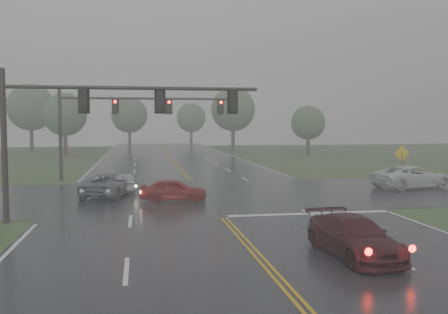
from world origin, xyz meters
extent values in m
cube|color=black|center=(0.00, 20.00, 0.00)|extent=(18.00, 160.00, 0.02)
cube|color=black|center=(0.00, 22.00, 0.00)|extent=(120.00, 14.00, 0.02)
cube|color=silver|center=(4.50, 14.40, 0.00)|extent=(8.50, 0.50, 0.01)
imported|color=#340910|center=(3.29, 6.38, 0.00)|extent=(2.29, 4.90, 1.38)
imported|color=maroon|center=(-2.06, 19.67, 0.00)|extent=(4.10, 2.06, 1.34)
imported|color=#919398|center=(-5.28, 24.06, 0.00)|extent=(2.00, 3.94, 1.24)
imported|color=#595A60|center=(-5.95, 22.48, 0.00)|extent=(3.76, 5.68, 1.45)
imported|color=silver|center=(15.09, 22.77, 0.00)|extent=(6.18, 3.80, 1.60)
cylinder|color=black|center=(-10.20, 14.65, 3.59)|extent=(0.28, 0.28, 7.18)
cylinder|color=black|center=(-10.20, 14.65, 6.38)|extent=(0.18, 0.18, 0.80)
cylinder|color=black|center=(-4.22, 14.65, 6.33)|extent=(11.97, 0.18, 0.18)
cube|color=black|center=(-6.61, 14.65, 5.73)|extent=(0.34, 0.28, 1.05)
cube|color=black|center=(-6.61, 14.81, 5.73)|extent=(0.55, 0.03, 1.25)
cube|color=black|center=(-3.02, 14.65, 5.73)|extent=(0.34, 0.28, 1.05)
cube|color=black|center=(-3.02, 14.81, 5.73)|extent=(0.55, 0.03, 1.25)
cube|color=black|center=(0.57, 14.65, 5.73)|extent=(0.34, 0.28, 1.05)
cube|color=black|center=(0.57, 14.81, 5.73)|extent=(0.55, 0.03, 1.25)
cylinder|color=black|center=(-10.20, 31.51, 3.75)|extent=(0.29, 0.29, 7.51)
cylinder|color=black|center=(-10.20, 31.51, 6.67)|extent=(0.19, 0.19, 0.83)
cylinder|color=black|center=(-3.02, 31.51, 6.62)|extent=(14.37, 0.19, 0.19)
cube|color=black|center=(-5.89, 31.51, 6.00)|extent=(0.35, 0.29, 1.10)
cube|color=black|center=(-5.89, 31.68, 6.00)|extent=(0.57, 0.03, 1.30)
cylinder|color=#FF0C05|center=(-5.89, 31.34, 6.34)|extent=(0.23, 0.06, 0.23)
cube|color=black|center=(-1.58, 31.51, 6.00)|extent=(0.35, 0.29, 1.10)
cube|color=black|center=(-1.58, 31.68, 6.00)|extent=(0.57, 0.03, 1.30)
cylinder|color=#FF0C05|center=(-1.58, 31.34, 6.34)|extent=(0.23, 0.06, 0.23)
cube|color=black|center=(2.73, 31.51, 6.00)|extent=(0.35, 0.29, 1.10)
cube|color=black|center=(2.73, 31.68, 6.00)|extent=(0.57, 0.03, 1.30)
cylinder|color=#FF0C05|center=(2.73, 31.34, 6.34)|extent=(0.23, 0.06, 0.23)
cylinder|color=black|center=(15.36, 24.65, 1.17)|extent=(0.08, 0.08, 2.34)
cube|color=yellow|center=(15.36, 24.69, 2.34)|extent=(1.23, 0.11, 1.23)
cylinder|color=#332821|center=(-14.02, 61.54, 1.67)|extent=(0.57, 0.57, 3.34)
sphere|color=#405438|center=(-14.02, 61.54, 5.76)|extent=(5.94, 5.94, 5.94)
cylinder|color=#332821|center=(10.67, 67.77, 1.95)|extent=(0.62, 0.62, 3.91)
sphere|color=#405438|center=(10.67, 67.77, 6.73)|extent=(6.94, 6.94, 6.94)
cylinder|color=#332821|center=(-5.59, 76.79, 1.72)|extent=(0.52, 0.52, 3.45)
sphere|color=#405438|center=(-5.59, 76.79, 5.94)|extent=(6.13, 6.13, 6.13)
cylinder|color=#332821|center=(19.41, 57.29, 1.34)|extent=(0.57, 0.57, 2.68)
sphere|color=#405438|center=(19.41, 57.29, 4.62)|extent=(4.77, 4.77, 4.77)
cylinder|color=#332821|center=(-20.44, 71.51, 2.03)|extent=(0.59, 0.59, 4.07)
sphere|color=#405438|center=(-20.44, 71.51, 7.01)|extent=(7.23, 7.23, 7.23)
cylinder|color=#332821|center=(6.24, 88.88, 1.62)|extent=(0.56, 0.56, 3.24)
sphere|color=#405438|center=(6.24, 88.88, 5.58)|extent=(5.76, 5.76, 5.76)
camera|label=1|loc=(-4.07, -9.74, 4.70)|focal=40.00mm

